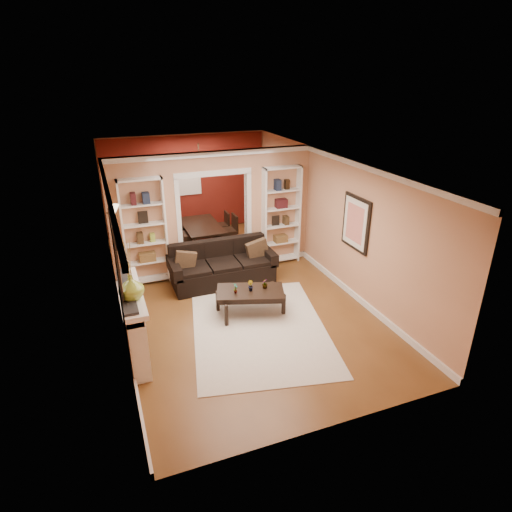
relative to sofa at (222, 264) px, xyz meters
name	(u,v)px	position (x,y,z in m)	size (l,w,h in m)	color
floor	(232,291)	(0.06, -0.45, -0.44)	(8.00, 8.00, 0.00)	brown
ceiling	(229,162)	(0.06, -0.45, 2.26)	(8.00, 8.00, 0.00)	white
wall_back	(187,184)	(0.06, 3.55, 0.91)	(8.00, 8.00, 0.00)	tan
wall_front	(335,340)	(0.06, -4.45, 0.91)	(8.00, 8.00, 0.00)	tan
wall_left	(111,246)	(-2.19, -0.45, 0.91)	(8.00, 8.00, 0.00)	tan
wall_right	(330,218)	(2.31, -0.45, 0.91)	(8.00, 8.00, 0.00)	tan
partition_wall	(214,213)	(0.06, 0.75, 0.91)	(4.50, 0.15, 2.70)	tan
red_back_panel	(187,185)	(0.06, 3.52, 0.88)	(4.44, 0.04, 2.64)	maroon
dining_window	(187,177)	(0.06, 3.48, 1.11)	(0.78, 0.03, 0.98)	#8CA5CC
area_rug	(259,328)	(0.08, -1.97, -0.43)	(2.32, 3.25, 0.01)	beige
sofa	(222,264)	(0.00, 0.00, 0.00)	(2.25, 0.97, 0.88)	black
pillow_left	(185,261)	(-0.80, -0.02, 0.20)	(0.42, 0.12, 0.42)	brown
pillow_right	(257,250)	(0.80, -0.02, 0.22)	(0.46, 0.13, 0.46)	brown
coffee_table	(250,302)	(0.12, -1.41, -0.20)	(1.25, 0.67, 0.47)	black
plant_left	(235,288)	(-0.17, -1.41, 0.14)	(0.11, 0.07, 0.20)	#336626
plant_center	(250,286)	(0.12, -1.41, 0.13)	(0.11, 0.09, 0.20)	#336626
plant_right	(265,284)	(0.41, -1.41, 0.13)	(0.10, 0.10, 0.18)	#336626
bookshelf_left	(145,233)	(-1.49, 0.58, 0.71)	(0.90, 0.30, 2.30)	white
bookshelf_right	(281,216)	(1.61, 0.58, 0.71)	(0.90, 0.30, 2.30)	white
fireplace	(135,323)	(-2.03, -1.95, 0.14)	(0.32, 1.70, 1.16)	white
vase	(131,287)	(-2.03, -2.24, 0.91)	(0.37, 0.37, 0.39)	#8CA836
mirror	(116,253)	(-2.17, -1.95, 1.36)	(0.03, 0.95, 1.10)	silver
wall_sconce	(112,211)	(-2.09, 0.10, 1.39)	(0.18, 0.18, 0.22)	#FFE0A5
framed_art	(356,223)	(2.27, -1.45, 1.11)	(0.04, 0.85, 1.05)	black
dining_table	(203,235)	(0.14, 2.24, -0.15)	(0.92, 1.65, 0.58)	black
dining_chair_nw	(184,235)	(-0.41, 1.94, 0.03)	(0.47, 0.47, 0.94)	black
dining_chair_ne	(226,231)	(0.69, 1.94, 0.00)	(0.43, 0.43, 0.87)	black
dining_chair_sw	(179,227)	(-0.41, 2.54, 0.03)	(0.47, 0.47, 0.95)	black
dining_chair_se	(220,226)	(0.69, 2.54, -0.06)	(0.38, 0.38, 0.76)	black
chandelier	(196,169)	(0.06, 2.25, 1.58)	(0.50, 0.50, 0.30)	#312416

